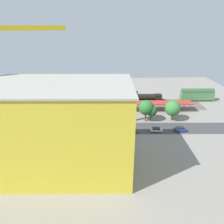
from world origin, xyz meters
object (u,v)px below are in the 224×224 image
at_px(parked_car_3, 108,131).
at_px(construction_building, 58,129).
at_px(street_tree_4, 74,110).
at_px(street_tree_5, 146,108).
at_px(street_tree_0, 41,111).
at_px(box_truck_0, 112,131).
at_px(parked_car_6, 32,133).
at_px(traffic_light, 114,111).
at_px(parked_car_2, 130,131).
at_px(street_tree_1, 151,111).
at_px(parked_car_5, 59,132).
at_px(parked_car_1, 156,130).
at_px(street_tree_3, 94,111).
at_px(platform_canopy_near, 116,103).
at_px(passenger_coach, 197,94).
at_px(locomotive, 149,98).
at_px(parked_car_4, 81,132).
at_px(parked_car_0, 180,129).
at_px(street_tree_2, 173,108).

relative_size(parked_car_3, construction_building, 0.14).
distance_m(street_tree_4, street_tree_5, 27.10).
bearing_deg(street_tree_0, street_tree_4, -177.58).
bearing_deg(parked_car_3, box_truck_0, 119.77).
relative_size(parked_car_6, traffic_light, 0.61).
bearing_deg(parked_car_2, traffic_light, -59.08).
bearing_deg(parked_car_2, street_tree_1, -135.76).
distance_m(parked_car_5, parked_car_6, 8.88).
distance_m(parked_car_3, traffic_light, 9.21).
bearing_deg(street_tree_1, street_tree_0, 1.61).
bearing_deg(construction_building, street_tree_1, -135.86).
height_order(parked_car_3, parked_car_6, parked_car_6).
bearing_deg(parked_car_6, parked_car_3, -179.45).
distance_m(street_tree_4, traffic_light, 14.94).
bearing_deg(parked_car_3, parked_car_5, 0.61).
distance_m(parked_car_2, parked_car_6, 33.41).
height_order(street_tree_4, traffic_light, street_tree_4).
relative_size(parked_car_6, street_tree_4, 0.54).
bearing_deg(box_truck_0, parked_car_1, -172.61).
bearing_deg(parked_car_6, street_tree_3, -158.92).
bearing_deg(platform_canopy_near, parked_car_1, 123.79).
relative_size(parked_car_3, traffic_light, 0.68).
bearing_deg(street_tree_3, parked_car_6, 21.08).
height_order(parked_car_1, parked_car_5, parked_car_5).
height_order(parked_car_1, street_tree_3, street_tree_3).
xyz_separation_m(platform_canopy_near, passenger_coach, (-40.75, -11.59, -0.50)).
bearing_deg(street_tree_0, locomotive, -152.59).
xyz_separation_m(parked_car_2, parked_car_4, (16.84, -0.12, 0.04)).
height_order(parked_car_0, traffic_light, traffic_light).
bearing_deg(street_tree_3, traffic_light, -179.20).
distance_m(parked_car_5, street_tree_3, 14.86).
bearing_deg(street_tree_1, street_tree_4, 1.28).
relative_size(parked_car_1, street_tree_4, 0.56).
bearing_deg(street_tree_5, parked_car_3, 30.48).
distance_m(parked_car_0, traffic_light, 24.42).
bearing_deg(parked_car_3, street_tree_3, -57.19).
height_order(locomotive, parked_car_1, locomotive).
bearing_deg(construction_building, parked_car_5, -74.44).
bearing_deg(parked_car_0, platform_canopy_near, -42.33).
distance_m(street_tree_1, street_tree_3, 22.00).
bearing_deg(parked_car_4, street_tree_0, -27.11).
bearing_deg(parked_car_0, street_tree_2, -88.76).
bearing_deg(passenger_coach, construction_building, 40.39).
relative_size(street_tree_0, street_tree_3, 1.02).
height_order(parked_car_6, street_tree_2, street_tree_2).
bearing_deg(street_tree_1, street_tree_2, -178.85).
height_order(parked_car_1, construction_building, construction_building).
xyz_separation_m(locomotive, street_tree_4, (33.15, 22.95, 3.42)).
height_order(parked_car_1, parked_car_6, parked_car_6).
xyz_separation_m(parked_car_6, traffic_light, (-28.45, -8.09, 3.93)).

